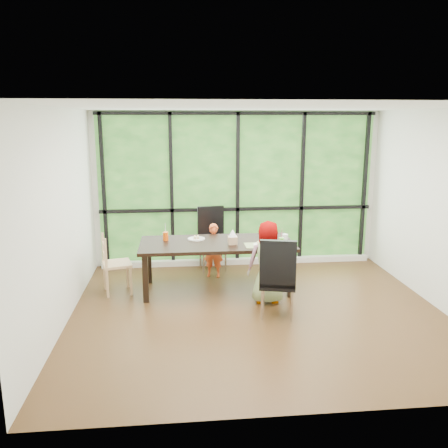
{
  "coord_description": "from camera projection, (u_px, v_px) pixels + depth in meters",
  "views": [
    {
      "loc": [
        -1.03,
        -5.78,
        2.56
      ],
      "look_at": [
        -0.38,
        0.81,
        1.05
      ],
      "focal_mm": 37.12,
      "sensor_mm": 36.0,
      "label": 1
    }
  ],
  "objects": [
    {
      "name": "crepe_rolls_near",
      "position": [
        262.0,
        243.0,
        6.77
      ],
      "size": [
        0.15,
        0.12,
        0.04
      ],
      "primitive_type": null,
      "color": "tan",
      "rests_on": "plate_near"
    },
    {
      "name": "dining_table",
      "position": [
        217.0,
        266.0,
        7.03
      ],
      "size": [
        2.3,
        1.02,
        0.75
      ],
      "primitive_type": "cube",
      "rotation": [
        0.0,
        0.0,
        -0.01
      ],
      "color": "black",
      "rests_on": "ground"
    },
    {
      "name": "straw_pink",
      "position": [
        282.0,
        235.0,
        6.73
      ],
      "size": [
        0.01,
        0.04,
        0.2
      ],
      "primitive_type": "cylinder",
      "rotation": [
        0.14,
        0.0,
        0.0
      ],
      "color": "pink",
      "rests_on": "green_cup"
    },
    {
      "name": "foliage_backdrop",
      "position": [
        237.0,
        189.0,
        8.14
      ],
      "size": [
        4.8,
        0.02,
        2.65
      ],
      "primitive_type": "cube",
      "color": "#1E451B",
      "rests_on": "back_wall"
    },
    {
      "name": "back_wall",
      "position": [
        237.0,
        189.0,
        8.16
      ],
      "size": [
        5.0,
        0.0,
        5.0
      ],
      "primitive_type": "plane",
      "rotation": [
        1.57,
        0.0,
        0.0
      ],
      "color": "silver",
      "rests_on": "ground"
    },
    {
      "name": "white_mug",
      "position": [
        285.0,
        237.0,
        7.08
      ],
      "size": [
        0.09,
        0.09,
        0.09
      ],
      "primitive_type": "cylinder",
      "color": "white",
      "rests_on": "dining_table"
    },
    {
      "name": "straw_white",
      "position": [
        165.0,
        229.0,
        7.01
      ],
      "size": [
        0.01,
        0.04,
        0.2
      ],
      "primitive_type": "cylinder",
      "rotation": [
        0.14,
        0.0,
        0.0
      ],
      "color": "white",
      "rests_on": "orange_cup"
    },
    {
      "name": "child_older",
      "position": [
        268.0,
        262.0,
        6.5
      ],
      "size": [
        0.59,
        0.4,
        1.18
      ],
      "primitive_type": "imported",
      "rotation": [
        0.0,
        0.0,
        3.09
      ],
      "color": "slate",
      "rests_on": "ground"
    },
    {
      "name": "plate_near",
      "position": [
        262.0,
        245.0,
        6.77
      ],
      "size": [
        0.25,
        0.25,
        0.02
      ],
      "primitive_type": "cylinder",
      "color": "white",
      "rests_on": "dining_table"
    },
    {
      "name": "ground",
      "position": [
        258.0,
        312.0,
        6.28
      ],
      "size": [
        5.0,
        5.0,
        0.0
      ],
      "primitive_type": "plane",
      "color": "black",
      "rests_on": "ground"
    },
    {
      "name": "tissue_box",
      "position": [
        233.0,
        240.0,
        6.84
      ],
      "size": [
        0.13,
        0.13,
        0.11
      ],
      "primitive_type": "cube",
      "color": "tan",
      "rests_on": "dining_table"
    },
    {
      "name": "chair_window_leather",
      "position": [
        213.0,
        239.0,
        7.95
      ],
      "size": [
        0.5,
        0.5,
        1.08
      ],
      "primitive_type": "cube",
      "rotation": [
        0.0,
        0.0,
        0.1
      ],
      "color": "black",
      "rests_on": "ground"
    },
    {
      "name": "tissue",
      "position": [
        233.0,
        233.0,
        6.81
      ],
      "size": [
        0.12,
        0.12,
        0.11
      ],
      "primitive_type": "cone",
      "color": "white",
      "rests_on": "tissue_box"
    },
    {
      "name": "green_cup",
      "position": [
        281.0,
        242.0,
        6.75
      ],
      "size": [
        0.07,
        0.07,
        0.12
      ],
      "primitive_type": "cylinder",
      "color": "#68D936",
      "rests_on": "dining_table"
    },
    {
      "name": "placemat",
      "position": [
        259.0,
        245.0,
        6.77
      ],
      "size": [
        0.42,
        0.31,
        0.01
      ],
      "primitive_type": "cube",
      "color": "tan",
      "rests_on": "dining_table"
    },
    {
      "name": "chair_interior_leather",
      "position": [
        278.0,
        276.0,
        6.07
      ],
      "size": [
        0.55,
        0.55,
        1.08
      ],
      "primitive_type": "cube",
      "rotation": [
        0.0,
        0.0,
        2.91
      ],
      "color": "black",
      "rests_on": "ground"
    },
    {
      "name": "chair_end_beech",
      "position": [
        117.0,
        264.0,
        6.89
      ],
      "size": [
        0.49,
        0.5,
        0.9
      ],
      "primitive_type": "cube",
      "rotation": [
        0.0,
        0.0,
        1.82
      ],
      "color": "tan",
      "rests_on": "ground"
    },
    {
      "name": "plate_far",
      "position": [
        196.0,
        239.0,
        7.11
      ],
      "size": [
        0.26,
        0.26,
        0.02
      ],
      "primitive_type": "cylinder",
      "color": "white",
      "rests_on": "dining_table"
    },
    {
      "name": "crepe_rolls_far",
      "position": [
        196.0,
        237.0,
        7.11
      ],
      "size": [
        0.1,
        0.12,
        0.04
      ],
      "primitive_type": null,
      "color": "tan",
      "rests_on": "plate_far"
    },
    {
      "name": "window_mullions",
      "position": [
        238.0,
        190.0,
        8.1
      ],
      "size": [
        4.8,
        0.06,
        2.65
      ],
      "primitive_type": null,
      "color": "black",
      "rests_on": "back_wall"
    },
    {
      "name": "orange_cup",
      "position": [
        166.0,
        236.0,
        7.04
      ],
      "size": [
        0.08,
        0.08,
        0.13
      ],
      "primitive_type": "cylinder",
      "color": "#E74F0A",
      "rests_on": "dining_table"
    },
    {
      "name": "child_toddler",
      "position": [
        214.0,
        250.0,
        7.61
      ],
      "size": [
        0.37,
        0.3,
        0.89
      ],
      "primitive_type": "imported",
      "rotation": [
        0.0,
        0.0,
        -0.28
      ],
      "color": "#E15322",
      "rests_on": "ground"
    },
    {
      "name": "window_sill",
      "position": [
        237.0,
        261.0,
        8.35
      ],
      "size": [
        4.8,
        0.12,
        0.1
      ],
      "primitive_type": "cube",
      "color": "silver",
      "rests_on": "ground"
    }
  ]
}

